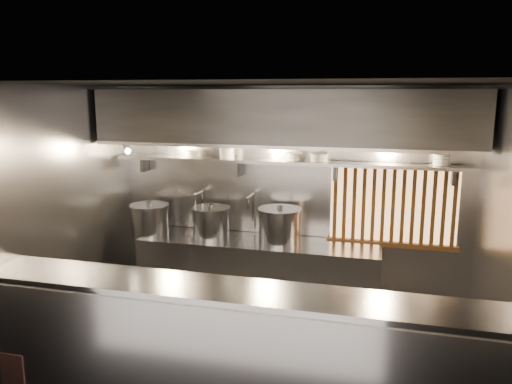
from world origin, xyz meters
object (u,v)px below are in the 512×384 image
at_px(heat_lamp, 126,146).
at_px(stock_pot_mid, 211,222).
at_px(pendant_bulb, 276,156).
at_px(stock_pot_right, 280,225).
at_px(stock_pot_left, 150,219).

distance_m(heat_lamp, stock_pot_mid, 1.41).
bearing_deg(heat_lamp, pendant_bulb, 11.00).
relative_size(pendant_bulb, stock_pot_right, 0.33).
xyz_separation_m(heat_lamp, stock_pot_right, (1.87, 0.29, -0.95)).
relative_size(heat_lamp, stock_pot_right, 0.62).
relative_size(stock_pot_left, stock_pot_mid, 0.93).
bearing_deg(stock_pot_left, stock_pot_right, 1.62).
relative_size(pendant_bulb, stock_pot_left, 0.31).
bearing_deg(stock_pot_right, stock_pot_left, -178.38).
bearing_deg(heat_lamp, stock_pot_right, 8.76).
height_order(heat_lamp, stock_pot_mid, heat_lamp).
height_order(stock_pot_left, stock_pot_right, stock_pot_right).
relative_size(pendant_bulb, stock_pot_mid, 0.29).
distance_m(pendant_bulb, stock_pot_right, 0.85).
relative_size(heat_lamp, stock_pot_left, 0.58).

